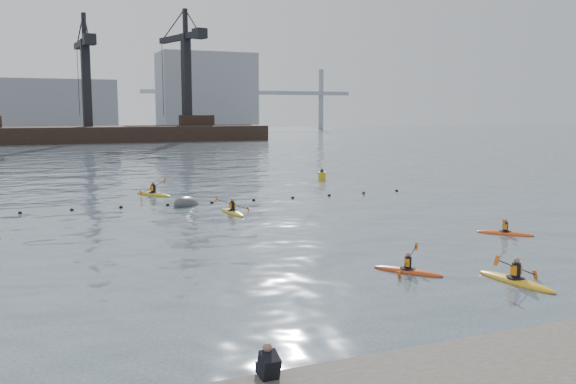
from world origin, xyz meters
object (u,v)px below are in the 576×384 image
Objects in this scene: kayaker_1 at (516,280)px; kayaker_3 at (232,212)px; kayaker_4 at (505,233)px; kayaker_0 at (408,270)px; mooring_buoy at (187,205)px; nav_buoy at (322,176)px; kayaker_5 at (153,194)px.

kayaker_3 is (-5.02, 18.61, -0.00)m from kayaker_1.
kayaker_1 is 9.26m from kayaker_4.
kayaker_0 reaches higher than kayaker_4.
kayaker_0 is at bearing -78.66° from mooring_buoy.
mooring_buoy is (-1.86, 4.27, -0.10)m from kayaker_3.
mooring_buoy is at bearing -146.19° from nav_buoy.
kayaker_1 is at bearing -80.12° from kayaker_0.
kayaker_0 is 3.95m from kayaker_1.
kayaker_1 is at bearing -73.26° from mooring_buoy.
kayaker_5 is 16.52m from nav_buoy.
kayaker_1 reaches higher than mooring_buoy.
kayaker_0 is 20.53m from mooring_buoy.
kayaker_1 is 0.98× the size of kayaker_5.
kayaker_4 is at bearing -51.66° from kayaker_3.
kayaker_1 reaches higher than nav_buoy.
kayaker_0 is 0.77× the size of kayaker_1.
kayaker_0 is 0.79× the size of kayaker_3.
kayaker_4 is 25.61m from kayaker_5.
kayaker_0 is at bearing 127.92° from kayaker_1.
kayaker_3 is 1.40× the size of mooring_buoy.
kayaker_0 is at bearing -109.35° from kayaker_5.
kayaker_5 reaches higher than kayaker_1.
mooring_buoy is at bearing 98.63° from kayaker_1.
kayaker_1 is at bearing 7.75° from kayaker_4.
kayaker_1 reaches higher than kayaker_3.
mooring_buoy is at bearing -109.15° from kayaker_5.
kayaker_5 is 1.47× the size of mooring_buoy.
nav_buoy is at bearing -16.01° from kayaker_5.
kayaker_5 is at bearing -99.41° from kayaker_4.
kayaker_4 is (5.93, 7.12, -0.02)m from kayaker_1.
kayaker_0 is 1.11× the size of mooring_buoy.
nav_buoy is at bearing 34.16° from kayaker_0.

